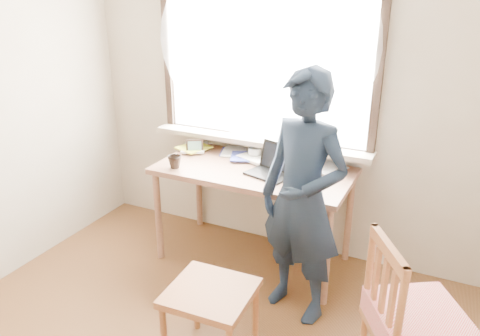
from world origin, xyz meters
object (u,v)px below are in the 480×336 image
at_px(person, 303,199).
at_px(mug_white, 255,153).
at_px(desk, 254,178).
at_px(mug_dark, 175,162).
at_px(work_chair, 211,301).
at_px(side_chair, 413,323).
at_px(laptop, 273,167).

bearing_deg(person, mug_white, 150.29).
relative_size(desk, mug_dark, 14.08).
relative_size(work_chair, side_chair, 0.51).
xyz_separation_m(desk, mug_white, (-0.09, 0.21, 0.13)).
distance_m(desk, laptop, 0.22).
height_order(laptop, work_chair, laptop).
bearing_deg(mug_white, side_chair, -39.48).
height_order(mug_white, mug_dark, mug_dark).
distance_m(mug_white, person, 0.91).
bearing_deg(laptop, mug_white, 136.37).
xyz_separation_m(work_chair, person, (0.31, 0.67, 0.43)).
distance_m(mug_dark, person, 1.11).
relative_size(work_chair, person, 0.30).
height_order(desk, work_chair, desk).
relative_size(desk, work_chair, 3.00).
bearing_deg(work_chair, mug_white, 103.47).
bearing_deg(side_chair, person, 147.13).
bearing_deg(desk, mug_dark, -155.17).
distance_m(mug_dark, side_chair, 2.01).
bearing_deg(work_chair, laptop, 93.05).
distance_m(desk, side_chair, 1.63).
relative_size(mug_white, mug_dark, 1.04).
bearing_deg(work_chair, desk, 101.60).
bearing_deg(desk, person, -39.34).
xyz_separation_m(work_chair, side_chair, (1.08, 0.17, 0.10)).
height_order(mug_white, side_chair, side_chair).
xyz_separation_m(laptop, mug_dark, (-0.72, -0.22, -0.00)).
bearing_deg(work_chair, mug_dark, 132.29).
xyz_separation_m(side_chair, person, (-0.77, 0.50, 0.32)).
bearing_deg(mug_white, desk, -67.27).
height_order(mug_dark, work_chair, mug_dark).
relative_size(desk, person, 0.89).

